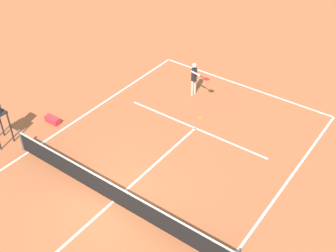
# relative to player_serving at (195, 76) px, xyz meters

# --- Properties ---
(ground_plane) EXTENTS (60.00, 60.00, 0.00)m
(ground_plane) POSITION_rel_player_serving_xyz_m (-1.63, 8.06, -1.10)
(ground_plane) COLOR #B76038
(court_lines) EXTENTS (9.97, 20.84, 0.01)m
(court_lines) POSITION_rel_player_serving_xyz_m (-1.63, 8.06, -1.10)
(court_lines) COLOR white
(court_lines) RESTS_ON ground
(tennis_net) EXTENTS (10.57, 0.10, 1.07)m
(tennis_net) POSITION_rel_player_serving_xyz_m (-1.63, 8.06, -0.60)
(tennis_net) COLOR #4C4C51
(tennis_net) RESTS_ON ground
(player_serving) EXTENTS (1.28, 0.77, 1.83)m
(player_serving) POSITION_rel_player_serving_xyz_m (0.00, 0.00, 0.00)
(player_serving) COLOR beige
(player_serving) RESTS_ON ground
(tennis_ball) EXTENTS (0.07, 0.07, 0.07)m
(tennis_ball) POSITION_rel_player_serving_xyz_m (-1.39, 1.58, -1.06)
(tennis_ball) COLOR #CCE033
(tennis_ball) RESTS_ON ground
(equipment_bag) EXTENTS (0.76, 0.32, 0.30)m
(equipment_bag) POSITION_rel_player_serving_xyz_m (4.09, 5.96, -0.95)
(equipment_bag) COLOR red
(equipment_bag) RESTS_ON ground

